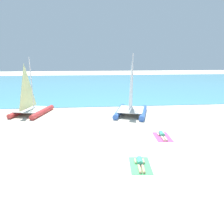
{
  "coord_description": "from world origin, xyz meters",
  "views": [
    {
      "loc": [
        -1.57,
        -11.12,
        5.7
      ],
      "look_at": [
        0.0,
        5.51,
        1.2
      ],
      "focal_mm": 33.83,
      "sensor_mm": 36.0,
      "label": 1
    }
  ],
  "objects_px": {
    "sunbather_left": "(140,163)",
    "sunbather_right": "(162,135)",
    "sailboat_red": "(31,106)",
    "towel_left": "(140,165)",
    "sailboat_blue": "(131,106)",
    "towel_right": "(162,137)"
  },
  "relations": [
    {
      "from": "sunbather_left",
      "to": "sunbather_right",
      "type": "height_order",
      "value": "same"
    },
    {
      "from": "sailboat_red",
      "to": "sunbather_left",
      "type": "distance_m",
      "value": 13.97
    },
    {
      "from": "towel_left",
      "to": "sunbather_right",
      "type": "bearing_deg",
      "value": 57.42
    },
    {
      "from": "sailboat_blue",
      "to": "towel_right",
      "type": "relative_size",
      "value": 3.11
    },
    {
      "from": "sailboat_blue",
      "to": "sailboat_red",
      "type": "xyz_separation_m",
      "value": [
        -9.87,
        1.18,
        -0.05
      ]
    },
    {
      "from": "towel_right",
      "to": "sunbather_right",
      "type": "relative_size",
      "value": 1.21
    },
    {
      "from": "towel_right",
      "to": "sunbather_right",
      "type": "height_order",
      "value": "sunbather_right"
    },
    {
      "from": "sunbather_left",
      "to": "towel_right",
      "type": "height_order",
      "value": "sunbather_left"
    },
    {
      "from": "towel_right",
      "to": "sailboat_red",
      "type": "bearing_deg",
      "value": 146.92
    },
    {
      "from": "sailboat_blue",
      "to": "sunbather_left",
      "type": "relative_size",
      "value": 3.77
    },
    {
      "from": "sailboat_blue",
      "to": "towel_left",
      "type": "bearing_deg",
      "value": -80.4
    },
    {
      "from": "sunbather_left",
      "to": "towel_right",
      "type": "relative_size",
      "value": 0.83
    },
    {
      "from": "sailboat_blue",
      "to": "towel_left",
      "type": "distance_m",
      "value": 10.02
    },
    {
      "from": "towel_left",
      "to": "towel_right",
      "type": "xyz_separation_m",
      "value": [
        2.51,
        3.86,
        0.0
      ]
    },
    {
      "from": "towel_left",
      "to": "towel_right",
      "type": "bearing_deg",
      "value": 57.01
    },
    {
      "from": "sailboat_blue",
      "to": "sunbather_left",
      "type": "height_order",
      "value": "sailboat_blue"
    },
    {
      "from": "sailboat_blue",
      "to": "sunbather_left",
      "type": "distance_m",
      "value": 9.94
    },
    {
      "from": "sailboat_blue",
      "to": "sailboat_red",
      "type": "height_order",
      "value": "sailboat_blue"
    },
    {
      "from": "sailboat_blue",
      "to": "sunbather_left",
      "type": "xyz_separation_m",
      "value": [
        -1.29,
        -9.83,
        -0.75
      ]
    },
    {
      "from": "sailboat_red",
      "to": "towel_left",
      "type": "distance_m",
      "value": 14.03
    },
    {
      "from": "sailboat_red",
      "to": "sunbather_left",
      "type": "bearing_deg",
      "value": -37.4
    },
    {
      "from": "towel_right",
      "to": "sunbather_right",
      "type": "xyz_separation_m",
      "value": [
        0.0,
        0.07,
        0.13
      ]
    }
  ]
}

